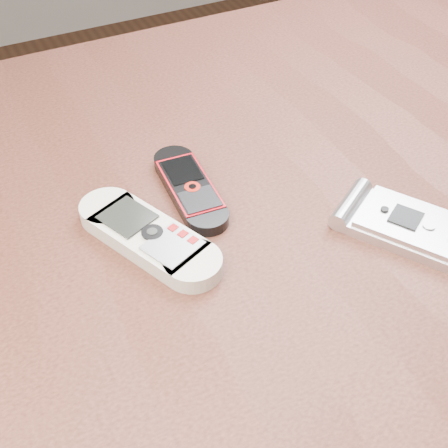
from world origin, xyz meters
TOP-DOWN VIEW (x-y plane):
  - table at (0.00, 0.00)m, footprint 1.20×0.80m
  - nokia_white at (-0.06, 0.02)m, footprint 0.11×0.16m
  - nokia_black_red at (-0.00, 0.06)m, footprint 0.05×0.13m
  - motorola_razr at (0.15, -0.07)m, footprint 0.12×0.13m

SIDE VIEW (x-z plane):
  - table at x=0.00m, z-range 0.27..1.02m
  - nokia_black_red at x=0.00m, z-range 0.75..0.76m
  - nokia_white at x=-0.06m, z-range 0.75..0.77m
  - motorola_razr at x=0.15m, z-range 0.75..0.77m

